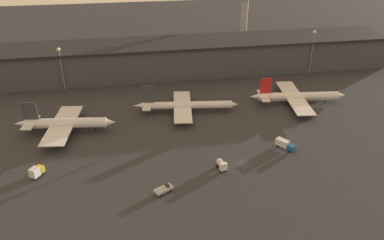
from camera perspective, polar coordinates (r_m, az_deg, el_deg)
ground at (r=130.14m, az=7.69°, el=-6.54°), size 600.00×600.00×0.00m
terminal_building at (r=205.79m, az=0.44°, el=9.70°), size 214.32×28.49×17.18m
airplane_0 at (r=153.53m, az=-18.76°, el=-0.55°), size 39.33×33.16×13.16m
airplane_1 at (r=161.38m, az=-1.00°, el=2.21°), size 45.38×31.75×12.63m
airplane_2 at (r=175.90m, az=15.73°, el=3.45°), size 43.82×37.27×12.39m
service_vehicle_0 at (r=131.55m, az=-22.62°, el=-7.26°), size 4.53×5.27×3.71m
service_vehicle_1 at (r=125.51m, az=4.52°, el=-6.81°), size 3.17×4.87×3.27m
service_vehicle_2 at (r=140.11m, az=13.97°, el=-3.59°), size 6.16×7.66×3.14m
service_vehicle_3 at (r=116.10m, az=-4.32°, el=-10.49°), size 6.28×5.03×2.41m
lamp_post_0 at (r=190.75m, az=-19.38°, el=8.24°), size 1.80×1.80×21.17m
lamp_post_1 at (r=210.79m, az=17.88°, el=10.65°), size 1.80×1.80×23.49m
control_tower at (r=253.47m, az=8.03°, el=16.12°), size 9.00×9.00×37.86m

